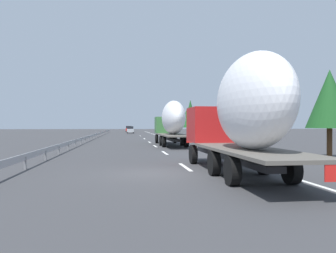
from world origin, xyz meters
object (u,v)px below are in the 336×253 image
(truck_lead, at_px, (172,121))
(car_red_compact, at_px, (129,129))
(truck_trailing, at_px, (241,112))
(road_sign, at_px, (174,124))
(car_silver_hatch, at_px, (130,130))

(truck_lead, height_order, car_red_compact, truck_lead)
(truck_trailing, relative_size, road_sign, 3.64)
(truck_lead, height_order, car_silver_hatch, truck_lead)
(truck_trailing, xyz_separation_m, car_silver_hatch, (74.47, 3.41, -1.75))
(truck_lead, bearing_deg, car_silver_hatch, 3.64)
(road_sign, bearing_deg, car_silver_hatch, 10.79)
(truck_lead, bearing_deg, car_red_compact, 2.95)
(truck_lead, distance_m, road_sign, 19.74)
(truck_trailing, distance_m, car_red_compact, 91.36)
(truck_lead, relative_size, car_red_compact, 3.37)
(truck_trailing, relative_size, car_red_compact, 2.99)
(car_red_compact, distance_m, road_sign, 51.46)
(truck_lead, distance_m, truck_trailing, 20.78)
(truck_lead, bearing_deg, truck_trailing, -180.00)
(truck_lead, xyz_separation_m, car_silver_hatch, (53.68, 3.41, -1.64))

